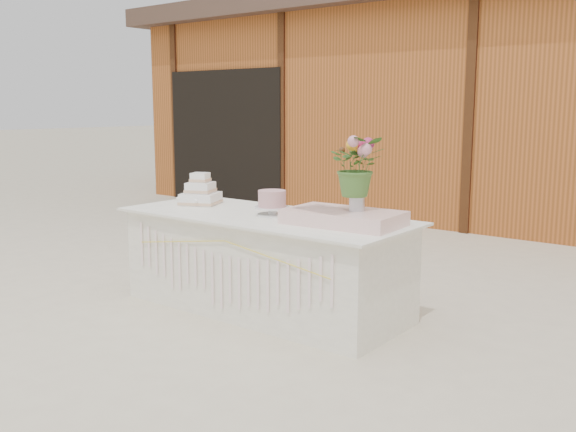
# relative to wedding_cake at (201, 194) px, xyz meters

# --- Properties ---
(ground) EXTENTS (80.00, 80.00, 0.00)m
(ground) POSITION_rel_wedding_cake_xyz_m (0.79, -0.08, -0.86)
(ground) COLOR beige
(ground) RESTS_ON ground
(barn) EXTENTS (12.60, 4.60, 3.30)m
(barn) POSITION_rel_wedding_cake_xyz_m (0.78, 5.91, 0.81)
(barn) COLOR #A55322
(barn) RESTS_ON ground
(cake_table) EXTENTS (2.40, 1.00, 0.77)m
(cake_table) POSITION_rel_wedding_cake_xyz_m (0.79, -0.09, -0.48)
(cake_table) COLOR white
(cake_table) RESTS_ON ground
(wedding_cake) EXTENTS (0.40, 0.40, 0.27)m
(wedding_cake) POSITION_rel_wedding_cake_xyz_m (0.00, 0.00, 0.00)
(wedding_cake) COLOR white
(wedding_cake) RESTS_ON cake_table
(pink_cake_stand) EXTENTS (0.28, 0.28, 0.20)m
(pink_cake_stand) POSITION_rel_wedding_cake_xyz_m (0.87, -0.08, 0.02)
(pink_cake_stand) COLOR white
(pink_cake_stand) RESTS_ON cake_table
(satin_runner) EXTENTS (0.85, 0.52, 0.10)m
(satin_runner) POSITION_rel_wedding_cake_xyz_m (1.51, -0.05, -0.04)
(satin_runner) COLOR #FCD2CA
(satin_runner) RESTS_ON cake_table
(flower_vase) EXTENTS (0.11, 0.11, 0.15)m
(flower_vase) POSITION_rel_wedding_cake_xyz_m (1.59, -0.01, 0.09)
(flower_vase) COLOR silver
(flower_vase) RESTS_ON satin_runner
(bouquet) EXTENTS (0.51, 0.50, 0.43)m
(bouquet) POSITION_rel_wedding_cake_xyz_m (1.59, -0.01, 0.38)
(bouquet) COLOR #406A2A
(bouquet) RESTS_ON flower_vase
(loose_flowers) EXTENTS (0.17, 0.36, 0.02)m
(loose_flowers) POSITION_rel_wedding_cake_xyz_m (-0.16, -0.00, -0.08)
(loose_flowers) COLOR pink
(loose_flowers) RESTS_ON cake_table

